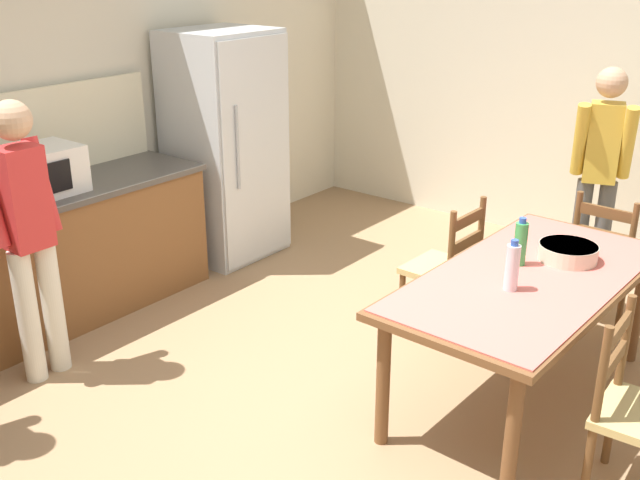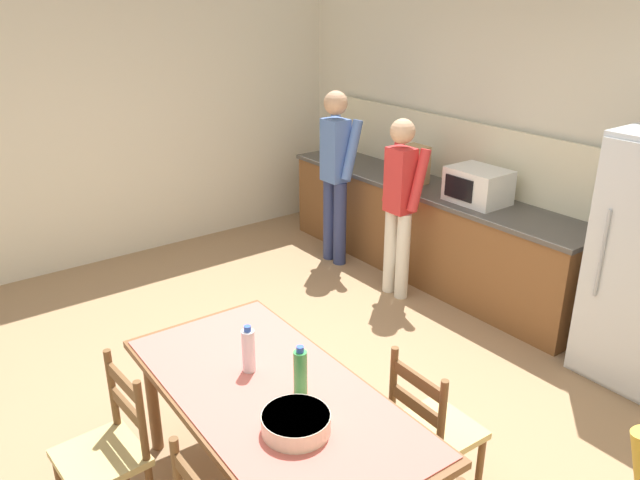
% 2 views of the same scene
% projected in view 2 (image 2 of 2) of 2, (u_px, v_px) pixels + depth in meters
% --- Properties ---
extents(ground_plane, '(8.32, 8.32, 0.00)m').
position_uv_depth(ground_plane, '(297.00, 402.00, 4.29)').
color(ground_plane, '#9E7A56').
extents(wall_back, '(6.52, 0.12, 2.90)m').
position_uv_depth(wall_back, '(554.00, 142.00, 5.23)').
color(wall_back, beige).
rests_on(wall_back, ground).
extents(wall_left, '(0.12, 5.20, 2.90)m').
position_uv_depth(wall_left, '(106.00, 118.00, 6.16)').
color(wall_left, beige).
rests_on(wall_left, ground).
extents(kitchen_counter, '(3.45, 0.66, 0.91)m').
position_uv_depth(kitchen_counter, '(426.00, 230.00, 6.08)').
color(kitchen_counter, brown).
rests_on(kitchen_counter, ground).
extents(counter_splashback, '(3.41, 0.03, 0.60)m').
position_uv_depth(counter_splashback, '(454.00, 150.00, 5.97)').
color(counter_splashback, beige).
rests_on(counter_splashback, kitchen_counter).
extents(microwave, '(0.50, 0.39, 0.30)m').
position_uv_depth(microwave, '(478.00, 186.00, 5.41)').
color(microwave, white).
rests_on(microwave, kitchen_counter).
extents(paper_bag, '(0.24, 0.16, 0.36)m').
position_uv_depth(paper_bag, '(416.00, 164.00, 5.95)').
color(paper_bag, tan).
rests_on(paper_bag, kitchen_counter).
extents(dining_table, '(1.88, 0.95, 0.75)m').
position_uv_depth(dining_table, '(273.00, 404.00, 3.18)').
color(dining_table, brown).
rests_on(dining_table, ground).
extents(bottle_near_centre, '(0.07, 0.07, 0.27)m').
position_uv_depth(bottle_near_centre, '(249.00, 350.00, 3.28)').
color(bottle_near_centre, silver).
rests_on(bottle_near_centre, dining_table).
extents(bottle_off_centre, '(0.07, 0.07, 0.27)m').
position_uv_depth(bottle_off_centre, '(300.00, 372.00, 3.10)').
color(bottle_off_centre, green).
rests_on(bottle_off_centre, dining_table).
extents(serving_bowl, '(0.32, 0.32, 0.09)m').
position_uv_depth(serving_bowl, '(296.00, 422.00, 2.85)').
color(serving_bowl, beige).
rests_on(serving_bowl, dining_table).
extents(chair_side_near_left, '(0.44, 0.42, 0.91)m').
position_uv_depth(chair_side_near_left, '(107.00, 452.00, 3.19)').
color(chair_side_near_left, brown).
rests_on(chair_side_near_left, ground).
extents(chair_side_far_right, '(0.43, 0.41, 0.91)m').
position_uv_depth(chair_side_far_right, '(432.00, 430.00, 3.35)').
color(chair_side_far_right, brown).
rests_on(chair_side_far_right, ground).
extents(person_at_sink, '(0.44, 0.30, 1.75)m').
position_uv_depth(person_at_sink, '(336.00, 169.00, 6.16)').
color(person_at_sink, navy).
rests_on(person_at_sink, ground).
extents(person_at_counter, '(0.41, 0.28, 1.64)m').
position_uv_depth(person_at_counter, '(400.00, 200.00, 5.48)').
color(person_at_counter, silver).
rests_on(person_at_counter, ground).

